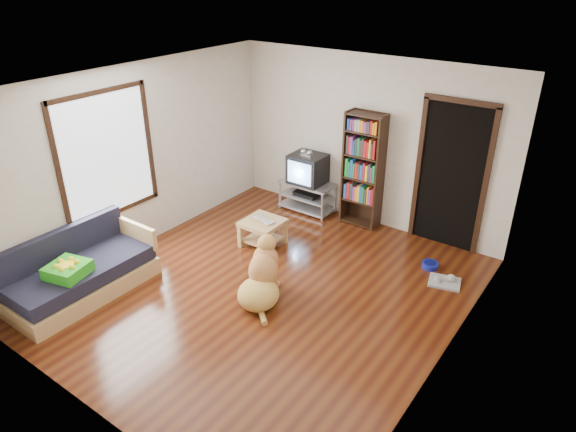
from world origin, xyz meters
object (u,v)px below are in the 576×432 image
Objects in this scene: crt_tv at (309,168)px; sofa at (82,274)px; laptop at (261,221)px; grey_rag at (444,282)px; dog_bowl at (430,265)px; bookshelf at (364,164)px; coffee_table at (263,228)px; green_cushion at (68,270)px; tv_stand at (307,195)px; dog at (262,278)px.

crt_tv is 3.81m from sofa.
laptop is 2.65m from grey_rag.
sofa is (-0.97, -3.65, -0.48)m from crt_tv.
crt_tv is at bearing 166.95° from dog_bowl.
coffee_table is at bearing -119.13° from bookshelf.
sofa is at bearing -137.25° from dog_bowl.
coffee_table is at bearing -159.46° from dog_bowl.
green_cushion reaches higher than tv_stand.
dog reaches higher than tv_stand.
crt_tv is 0.99m from bookshelf.
laptop is at bearing 53.89° from green_cushion.
coffee_table is at bearing -166.92° from grey_rag.
green_cushion is 4.66m from dog_bowl.
coffee_table reaches higher than dog_bowl.
bookshelf is (0.82, 1.50, 0.59)m from laptop.
sofa is at bearing -147.95° from dog.
dog is at bearing -68.76° from crt_tv.
green_cushion is 1.08× the size of grey_rag.
laptop is at bearing -84.66° from crt_tv.
coffee_table is (-0.82, -1.47, -0.72)m from bookshelf.
bookshelf reaches higher than crt_tv.
dog_bowl is 1.83m from bookshelf.
bookshelf reaches higher than green_cushion.
dog_bowl is at bearing 20.54° from coffee_table.
crt_tv is (-2.68, 0.80, 0.73)m from grey_rag.
green_cushion is 3.96m from tv_stand.
sofa is (-1.11, -2.23, -0.15)m from laptop.
dog reaches higher than dog_bowl.
bookshelf is at bearing 90.03° from dog.
crt_tv reaches higher than green_cushion.
green_cushion reaches higher than coffee_table.
tv_stand is 0.47m from crt_tv.
laptop is at bearing -158.80° from dog_bowl.
laptop is (0.98, 2.46, -0.08)m from green_cushion.
grey_rag is at bearing -16.22° from tv_stand.
tv_stand is at bearing -90.00° from crt_tv.
dog is (-1.43, -1.90, 0.26)m from dog_bowl.
green_cushion is at bearing -96.87° from laptop.
dog is at bearing -89.97° from bookshelf.
green_cushion reaches higher than dog_bowl.
dog_bowl is at bearing 52.98° from dog.
dog_bowl is (2.25, 0.87, -0.37)m from laptop.
tv_stand is 1.38m from coffee_table.
tv_stand is (-2.68, 0.78, 0.25)m from grey_rag.
bookshelf is (-1.73, 0.87, 0.99)m from grey_rag.
bookshelf reaches higher than dog_bowl.
green_cushion is 4.37m from bookshelf.
green_cushion is at bearing -138.92° from grey_rag.
crt_tv is 0.32× the size of bookshelf.
green_cushion is 3.98m from crt_tv.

